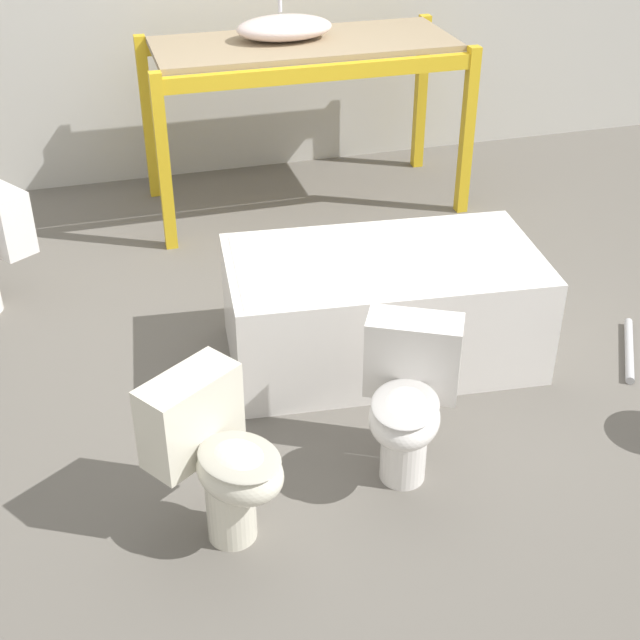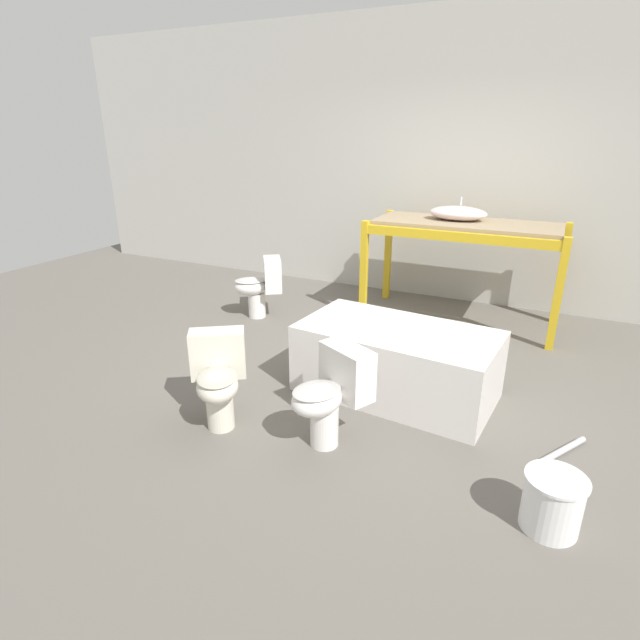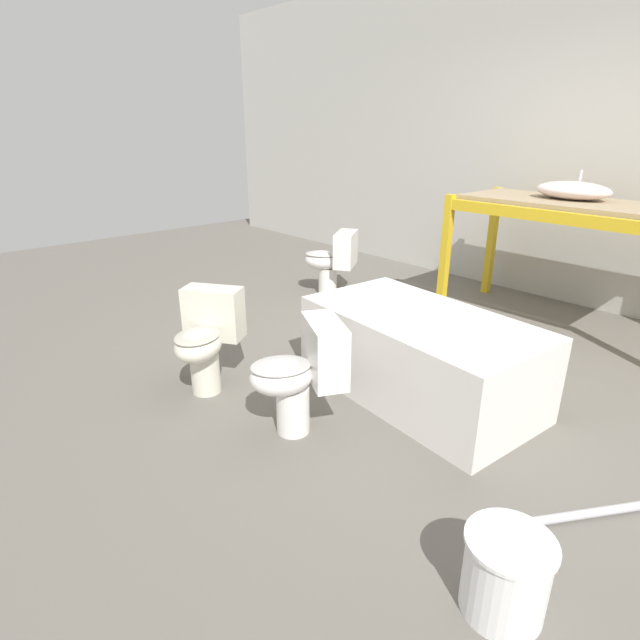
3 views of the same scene
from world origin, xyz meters
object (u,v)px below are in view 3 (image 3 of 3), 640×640
object	(u,v)px
bathtub_main	(420,349)
toilet_far	(206,336)
bucket_white	(506,573)
sink_basin	(573,190)
toilet_extra	(302,371)
toilet_near	(333,259)

from	to	relation	value
bathtub_main	toilet_far	distance (m)	1.36
toilet_far	bucket_white	bearing A→B (deg)	-35.91
sink_basin	toilet_far	world-z (taller)	sink_basin
toilet_extra	bucket_white	world-z (taller)	toilet_extra
toilet_extra	toilet_far	bearing A→B (deg)	-143.20
toilet_far	toilet_extra	size ratio (longest dim) A/B	1.00
bathtub_main	toilet_extra	bearing A→B (deg)	-97.08
toilet_far	toilet_extra	xyz separation A→B (m)	(0.79, 0.14, 0.00)
toilet_far	sink_basin	bearing A→B (deg)	37.15
bathtub_main	toilet_near	world-z (taller)	toilet_near
sink_basin	toilet_extra	size ratio (longest dim) A/B	0.91
bathtub_main	toilet_far	bearing A→B (deg)	-130.21
sink_basin	bucket_white	distance (m)	3.30
sink_basin	toilet_extra	bearing A→B (deg)	-93.83
toilet_extra	bucket_white	xyz separation A→B (m)	(1.35, -0.21, -0.21)
bathtub_main	toilet_near	distance (m)	2.12
bathtub_main	sink_basin	bearing A→B (deg)	95.37
bucket_white	toilet_extra	bearing A→B (deg)	171.31
toilet_near	toilet_extra	size ratio (longest dim) A/B	1.00
toilet_near	toilet_far	world-z (taller)	same
toilet_far	bucket_white	size ratio (longest dim) A/B	2.08
bathtub_main	bucket_white	size ratio (longest dim) A/B	4.92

